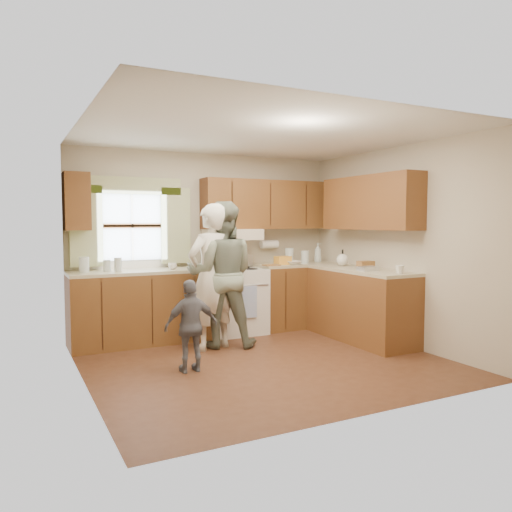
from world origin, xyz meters
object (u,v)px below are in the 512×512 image
stove (235,300)px  woman_left (211,277)px  woman_right (222,274)px  child (191,326)px

stove → woman_left: woman_left is taller
woman_right → child: bearing=73.9°
woman_left → woman_right: size_ratio=0.98×
child → woman_left: bearing=-122.6°
stove → woman_right: size_ratio=0.59×
stove → child: 1.84m
child → woman_right: bearing=-128.0°
stove → child: size_ratio=1.11×
stove → woman_left: size_ratio=0.60×
woman_left → child: bearing=40.5°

